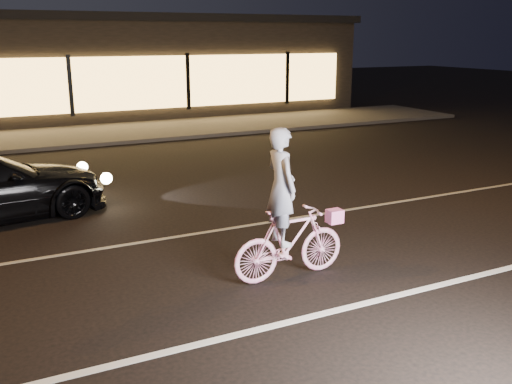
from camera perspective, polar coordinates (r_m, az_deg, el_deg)
ground at (r=8.31m, az=-1.27°, el=-8.37°), size 90.00×90.00×0.00m
lane_stripe_near at (r=7.11m, az=3.98°, el=-12.69°), size 60.00×0.12×0.01m
lane_stripe_far at (r=10.03m, az=-6.12°, el=-4.18°), size 60.00×0.10×0.01m
sidewalk at (r=20.42m, az=-16.95°, el=5.44°), size 30.00×4.00×0.12m
storefront at (r=26.09m, az=-19.60°, el=11.86°), size 25.40×8.42×4.20m
cyclist at (r=7.98m, az=3.17°, el=-3.45°), size 1.73×0.60×2.18m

